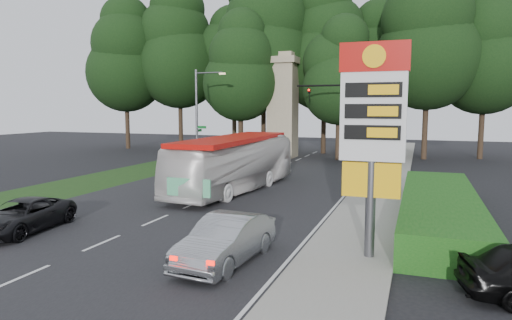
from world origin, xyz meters
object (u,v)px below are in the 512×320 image
(monument, at_px, (283,105))
(sedan_silver, at_px, (226,240))
(gas_station_pylon, at_px, (373,121))
(transit_bus, at_px, (234,164))
(streetlight_signs, at_px, (199,112))
(traffic_signal_mast, at_px, (355,110))
(suv_charcoal, at_px, (22,216))

(monument, relative_size, sedan_silver, 2.24)
(gas_station_pylon, bearing_deg, monument, 111.80)
(sedan_silver, bearing_deg, transit_bus, 115.81)
(gas_station_pylon, bearing_deg, sedan_silver, -156.28)
(streetlight_signs, xyz_separation_m, transit_bus, (7.49, -10.34, -2.86))
(gas_station_pylon, bearing_deg, transit_bus, 131.97)
(traffic_signal_mast, height_order, sedan_silver, traffic_signal_mast)
(transit_bus, relative_size, suv_charcoal, 2.48)
(traffic_signal_mast, relative_size, transit_bus, 0.63)
(gas_station_pylon, relative_size, transit_bus, 0.60)
(sedan_silver, bearing_deg, monument, 107.64)
(gas_station_pylon, xyz_separation_m, traffic_signal_mast, (-3.52, 22.00, 0.22))
(traffic_signal_mast, relative_size, sedan_silver, 1.60)
(monument, height_order, transit_bus, monument)
(gas_station_pylon, distance_m, sedan_silver, 5.89)
(suv_charcoal, bearing_deg, monument, 79.11)
(gas_station_pylon, relative_size, traffic_signal_mast, 0.95)
(streetlight_signs, relative_size, suv_charcoal, 1.75)
(traffic_signal_mast, distance_m, monument, 9.76)
(traffic_signal_mast, xyz_separation_m, sedan_silver, (-0.67, -23.85, -3.93))
(gas_station_pylon, xyz_separation_m, transit_bus, (-8.70, 9.67, -2.87))
(transit_bus, bearing_deg, monument, 103.61)
(gas_station_pylon, height_order, monument, monument)
(sedan_silver, height_order, suv_charcoal, sedan_silver)
(transit_bus, height_order, sedan_silver, transit_bus)
(traffic_signal_mast, xyz_separation_m, monument, (-7.68, 6.00, 0.43))
(monument, relative_size, suv_charcoal, 2.19)
(streetlight_signs, bearing_deg, transit_bus, -54.10)
(traffic_signal_mast, height_order, suv_charcoal, traffic_signal_mast)
(monument, bearing_deg, streetlight_signs, -121.97)
(gas_station_pylon, relative_size, sedan_silver, 1.52)
(traffic_signal_mast, relative_size, monument, 0.72)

